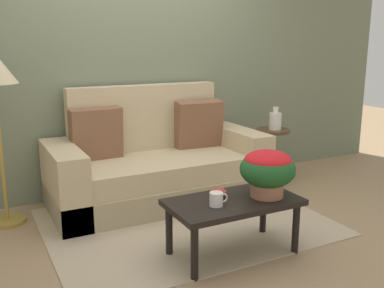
{
  "coord_description": "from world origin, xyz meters",
  "views": [
    {
      "loc": [
        -1.55,
        -2.97,
        1.5
      ],
      "look_at": [
        0.04,
        0.11,
        0.69
      ],
      "focal_mm": 41.3,
      "sensor_mm": 36.0,
      "label": 1
    }
  ],
  "objects_px": {
    "coffee_table": "(233,207)",
    "snack_bowl": "(218,192)",
    "couch": "(157,167)",
    "coffee_mug": "(217,199)",
    "potted_plant": "(268,169)",
    "table_vase": "(275,120)",
    "side_table": "(272,146)"
  },
  "relations": [
    {
      "from": "couch",
      "to": "side_table",
      "type": "distance_m",
      "value": 1.35
    },
    {
      "from": "side_table",
      "to": "coffee_mug",
      "type": "height_order",
      "value": "side_table"
    },
    {
      "from": "coffee_table",
      "to": "side_table",
      "type": "bearing_deg",
      "value": 44.1
    },
    {
      "from": "coffee_table",
      "to": "table_vase",
      "type": "distance_m",
      "value": 1.84
    },
    {
      "from": "coffee_table",
      "to": "coffee_mug",
      "type": "xyz_separation_m",
      "value": [
        -0.17,
        -0.05,
        0.1
      ]
    },
    {
      "from": "couch",
      "to": "side_table",
      "type": "relative_size",
      "value": 3.48
    },
    {
      "from": "coffee_table",
      "to": "snack_bowl",
      "type": "relative_size",
      "value": 7.72
    },
    {
      "from": "potted_plant",
      "to": "coffee_mug",
      "type": "height_order",
      "value": "potted_plant"
    },
    {
      "from": "coffee_table",
      "to": "snack_bowl",
      "type": "bearing_deg",
      "value": 122.15
    },
    {
      "from": "snack_bowl",
      "to": "table_vase",
      "type": "relative_size",
      "value": 0.5
    },
    {
      "from": "couch",
      "to": "table_vase",
      "type": "xyz_separation_m",
      "value": [
        1.36,
        -0.04,
        0.35
      ]
    },
    {
      "from": "side_table",
      "to": "potted_plant",
      "type": "xyz_separation_m",
      "value": [
        -1.05,
        -1.31,
        0.22
      ]
    },
    {
      "from": "couch",
      "to": "potted_plant",
      "type": "relative_size",
      "value": 5.08
    },
    {
      "from": "couch",
      "to": "snack_bowl",
      "type": "relative_size",
      "value": 16.63
    },
    {
      "from": "couch",
      "to": "coffee_mug",
      "type": "bearing_deg",
      "value": -95.25
    },
    {
      "from": "potted_plant",
      "to": "coffee_mug",
      "type": "relative_size",
      "value": 2.91
    },
    {
      "from": "snack_bowl",
      "to": "couch",
      "type": "bearing_deg",
      "value": 89.04
    },
    {
      "from": "potted_plant",
      "to": "table_vase",
      "type": "distance_m",
      "value": 1.68
    },
    {
      "from": "side_table",
      "to": "table_vase",
      "type": "height_order",
      "value": "table_vase"
    },
    {
      "from": "couch",
      "to": "coffee_table",
      "type": "relative_size",
      "value": 2.16
    },
    {
      "from": "coffee_table",
      "to": "potted_plant",
      "type": "xyz_separation_m",
      "value": [
        0.25,
        -0.05,
        0.26
      ]
    },
    {
      "from": "coffee_table",
      "to": "snack_bowl",
      "type": "height_order",
      "value": "snack_bowl"
    },
    {
      "from": "couch",
      "to": "snack_bowl",
      "type": "distance_m",
      "value": 1.19
    },
    {
      "from": "coffee_mug",
      "to": "table_vase",
      "type": "distance_m",
      "value": 1.98
    },
    {
      "from": "snack_bowl",
      "to": "coffee_table",
      "type": "bearing_deg",
      "value": -57.85
    },
    {
      "from": "coffee_table",
      "to": "potted_plant",
      "type": "distance_m",
      "value": 0.36
    },
    {
      "from": "couch",
      "to": "coffee_mug",
      "type": "height_order",
      "value": "couch"
    },
    {
      "from": "side_table",
      "to": "snack_bowl",
      "type": "distance_m",
      "value": 1.79
    },
    {
      "from": "potted_plant",
      "to": "table_vase",
      "type": "bearing_deg",
      "value": 50.51
    },
    {
      "from": "side_table",
      "to": "table_vase",
      "type": "distance_m",
      "value": 0.28
    },
    {
      "from": "coffee_mug",
      "to": "table_vase",
      "type": "relative_size",
      "value": 0.56
    },
    {
      "from": "couch",
      "to": "coffee_mug",
      "type": "xyz_separation_m",
      "value": [
        -0.12,
        -1.34,
        0.13
      ]
    }
  ]
}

